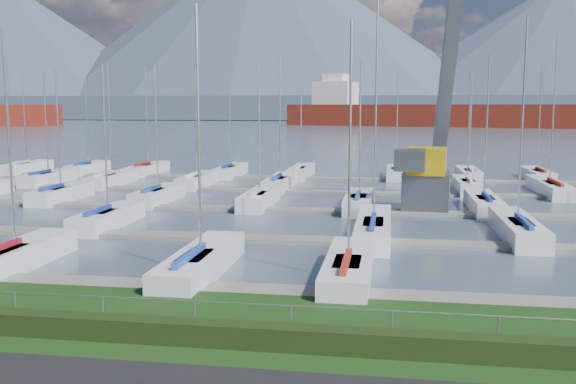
# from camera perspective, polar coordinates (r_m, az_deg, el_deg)

# --- Properties ---
(path) EXTENTS (160.00, 2.00, 0.04)m
(path) POSITION_cam_1_polar(r_m,az_deg,el_deg) (17.59, -8.01, -16.34)
(path) COLOR black
(path) RESTS_ON grass
(water) EXTENTS (800.00, 540.00, 0.20)m
(water) POSITION_cam_1_polar(r_m,az_deg,el_deg) (278.48, 8.08, 6.07)
(water) COLOR #49576B
(hedge) EXTENTS (80.00, 0.70, 0.70)m
(hedge) POSITION_cam_1_polar(r_m,az_deg,el_deg) (19.78, -5.78, -12.46)
(hedge) COLOR black
(hedge) RESTS_ON grass
(fence) EXTENTS (80.00, 0.04, 0.04)m
(fence) POSITION_cam_1_polar(r_m,az_deg,el_deg) (19.87, -5.52, -9.77)
(fence) COLOR #9A9CA2
(fence) RESTS_ON grass
(foothill) EXTENTS (900.00, 80.00, 12.00)m
(foothill) POSITION_cam_1_polar(r_m,az_deg,el_deg) (348.37, 8.30, 7.43)
(foothill) COLOR #455365
(foothill) RESTS_ON water
(mountains) EXTENTS (1190.00, 360.00, 115.00)m
(mountains) POSITION_cam_1_polar(r_m,az_deg,el_deg) (424.81, 9.57, 12.93)
(mountains) COLOR #4A546C
(mountains) RESTS_ON water
(docks) EXTENTS (90.00, 41.60, 0.25)m
(docks) POSITION_cam_1_polar(r_m,az_deg,el_deg) (45.20, 2.79, -1.70)
(docks) COLOR slate
(docks) RESTS_ON water
(crane) EXTENTS (4.98, 13.33, 22.35)m
(crane) POSITION_cam_1_polar(r_m,az_deg,el_deg) (47.16, 12.79, 5.29)
(crane) COLOR #53565A
(crane) RESTS_ON water
(cargo_ship_mid) EXTENTS (110.00, 45.41, 21.50)m
(cargo_ship_mid) POSITION_cam_1_polar(r_m,az_deg,el_deg) (238.01, 11.94, 6.65)
(cargo_ship_mid) COLOR maroon
(cargo_ship_mid) RESTS_ON water
(sailboat_fleet) EXTENTS (75.23, 49.74, 13.79)m
(sailboat_fleet) POSITION_cam_1_polar(r_m,az_deg,el_deg) (48.52, 1.44, 5.68)
(sailboat_fleet) COLOR navy
(sailboat_fleet) RESTS_ON water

